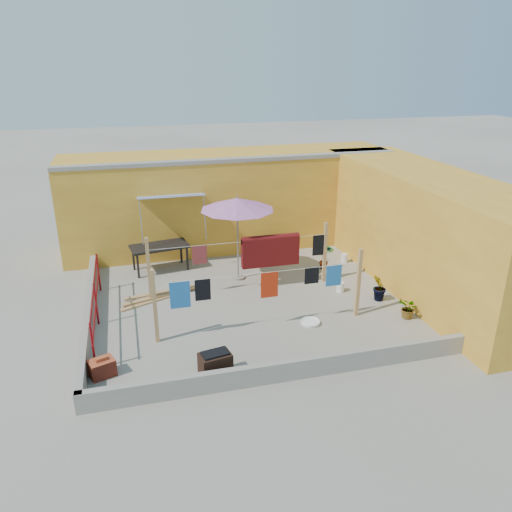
# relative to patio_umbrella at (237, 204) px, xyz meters

# --- Properties ---
(ground) EXTENTS (80.00, 80.00, 0.00)m
(ground) POSITION_rel_patio_umbrella_xyz_m (-0.11, -1.61, -2.28)
(ground) COLOR #9E998E
(ground) RESTS_ON ground
(wall_back) EXTENTS (11.00, 3.27, 3.21)m
(wall_back) POSITION_rel_patio_umbrella_xyz_m (0.39, 3.08, -0.67)
(wall_back) COLOR gold
(wall_back) RESTS_ON ground
(wall_right) EXTENTS (2.40, 9.00, 3.20)m
(wall_right) POSITION_rel_patio_umbrella_xyz_m (5.09, -1.61, -0.68)
(wall_right) COLOR gold
(wall_right) RESTS_ON ground
(parapet_front) EXTENTS (8.30, 0.16, 0.44)m
(parapet_front) POSITION_rel_patio_umbrella_xyz_m (-0.11, -5.19, -2.06)
(parapet_front) COLOR gray
(parapet_front) RESTS_ON ground
(parapet_left) EXTENTS (0.16, 7.30, 0.44)m
(parapet_left) POSITION_rel_patio_umbrella_xyz_m (-4.19, -1.61, -2.06)
(parapet_left) COLOR gray
(parapet_left) RESTS_ON ground
(red_railing) EXTENTS (0.05, 4.20, 1.10)m
(red_railing) POSITION_rel_patio_umbrella_xyz_m (-3.96, -1.81, -1.56)
(red_railing) COLOR maroon
(red_railing) RESTS_ON ground
(clothesline_rig) EXTENTS (5.09, 2.35, 1.80)m
(clothesline_rig) POSITION_rel_patio_umbrella_xyz_m (0.55, -1.10, -1.22)
(clothesline_rig) COLOR tan
(clothesline_rig) RESTS_ON ground
(patio_umbrella) EXTENTS (2.74, 2.74, 2.54)m
(patio_umbrella) POSITION_rel_patio_umbrella_xyz_m (0.00, 0.00, 0.00)
(patio_umbrella) COLOR gray
(patio_umbrella) RESTS_ON ground
(outdoor_table) EXTENTS (1.84, 1.13, 0.81)m
(outdoor_table) POSITION_rel_patio_umbrella_xyz_m (-2.17, 1.26, -1.55)
(outdoor_table) COLOR black
(outdoor_table) RESTS_ON ground
(brick_stack) EXTENTS (0.60, 0.52, 0.44)m
(brick_stack) POSITION_rel_patio_umbrella_xyz_m (-3.81, -4.09, -2.10)
(brick_stack) COLOR #B43F29
(brick_stack) RESTS_ON ground
(lumber_pile) EXTENTS (2.17, 0.97, 0.13)m
(lumber_pile) POSITION_rel_patio_umbrella_xyz_m (-2.39, -0.75, -2.22)
(lumber_pile) COLOR tan
(lumber_pile) RESTS_ON ground
(brazier) EXTENTS (0.70, 0.53, 0.57)m
(brazier) POSITION_rel_patio_umbrella_xyz_m (-1.56, -4.71, -2.01)
(brazier) COLOR black
(brazier) RESTS_ON ground
(white_basin) EXTENTS (0.49, 0.49, 0.09)m
(white_basin) POSITION_rel_patio_umbrella_xyz_m (1.11, -3.14, -2.24)
(white_basin) COLOR white
(white_basin) RESTS_ON ground
(water_jug_a) EXTENTS (0.21, 0.21, 0.33)m
(water_jug_a) POSITION_rel_patio_umbrella_xyz_m (2.57, -1.62, -2.14)
(water_jug_a) COLOR white
(water_jug_a) RESTS_ON ground
(water_jug_b) EXTENTS (0.21, 0.21, 0.33)m
(water_jug_b) POSITION_rel_patio_umbrella_xyz_m (3.59, 0.38, -2.14)
(water_jug_b) COLOR white
(water_jug_b) RESTS_ON ground
(green_hose) EXTENTS (0.52, 0.52, 0.08)m
(green_hose) POSITION_rel_patio_umbrella_xyz_m (3.44, 1.57, -2.25)
(green_hose) COLOR #1C791A
(green_hose) RESTS_ON ground
(plant_back_a) EXTENTS (0.73, 0.65, 0.74)m
(plant_back_a) POSITION_rel_patio_umbrella_xyz_m (1.49, 1.59, -1.92)
(plant_back_a) COLOR #1B5518
(plant_back_a) RESTS_ON ground
(plant_back_b) EXTENTS (0.42, 0.42, 0.67)m
(plant_back_b) POSITION_rel_patio_umbrella_xyz_m (1.77, 1.59, -1.95)
(plant_back_b) COLOR #1B5518
(plant_back_b) RESTS_ON ground
(plant_right_a) EXTENTS (0.54, 0.52, 0.85)m
(plant_right_a) POSITION_rel_patio_umbrella_xyz_m (2.75, 0.03, -1.86)
(plant_right_a) COLOR #1B5518
(plant_right_a) RESTS_ON ground
(plant_right_b) EXTENTS (0.51, 0.54, 0.77)m
(plant_right_b) POSITION_rel_patio_umbrella_xyz_m (3.34, -2.41, -1.90)
(plant_right_b) COLOR #1B5518
(plant_right_b) RESTS_ON ground
(plant_right_c) EXTENTS (0.57, 0.61, 0.55)m
(plant_right_c) POSITION_rel_patio_umbrella_xyz_m (3.59, -3.50, -2.01)
(plant_right_c) COLOR #1B5518
(plant_right_c) RESTS_ON ground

